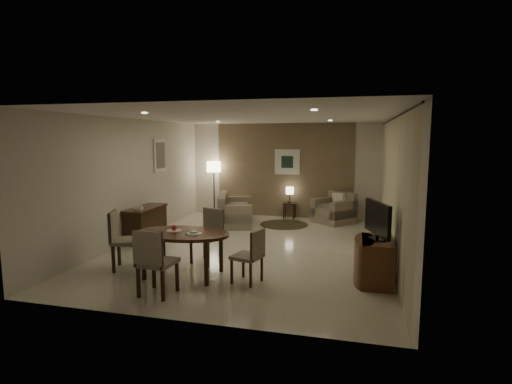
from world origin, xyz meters
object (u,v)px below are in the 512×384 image
(dining_table, at_px, (183,254))
(chair_right, at_px, (247,256))
(armchair, at_px, (333,208))
(chair_near, at_px, (158,261))
(chair_left, at_px, (128,240))
(sofa, at_px, (235,209))
(tv_cabinet, at_px, (377,261))
(side_table, at_px, (290,210))
(chair_far, at_px, (206,236))
(floor_lamp, at_px, (214,188))
(console_desk, at_px, (146,224))

(dining_table, relative_size, chair_right, 1.81)
(armchair, bearing_deg, chair_near, -70.72)
(chair_left, relative_size, sofa, 0.60)
(chair_left, height_order, sofa, chair_left)
(chair_near, bearing_deg, chair_left, -37.06)
(chair_near, height_order, armchair, chair_near)
(tv_cabinet, xyz_separation_m, chair_near, (-3.12, -1.28, 0.15))
(chair_left, xyz_separation_m, side_table, (2.00, 5.10, -0.29))
(dining_table, bearing_deg, chair_far, 82.16)
(chair_far, xyz_separation_m, sofa, (-0.48, 3.36, -0.09))
(tv_cabinet, xyz_separation_m, chair_left, (-4.19, -0.35, 0.16))
(armchair, relative_size, floor_lamp, 0.58)
(chair_far, height_order, armchair, chair_far)
(chair_left, bearing_deg, side_table, -41.69)
(side_table, bearing_deg, sofa, -140.13)
(tv_cabinet, distance_m, floor_lamp, 6.47)
(chair_left, bearing_deg, chair_far, -81.05)
(dining_table, bearing_deg, chair_left, 174.86)
(console_desk, bearing_deg, sofa, 56.87)
(console_desk, xyz_separation_m, chair_right, (2.90, -1.99, 0.06))
(dining_table, distance_m, side_table, 5.28)
(dining_table, height_order, chair_near, chair_near)
(armchair, bearing_deg, side_table, -153.59)
(console_desk, height_order, armchair, armchair)
(floor_lamp, bearing_deg, dining_table, -75.33)
(console_desk, relative_size, floor_lamp, 0.75)
(floor_lamp, bearing_deg, tv_cabinet, -46.55)
(side_table, bearing_deg, armchair, -13.76)
(sofa, bearing_deg, console_desk, 130.77)
(chair_far, distance_m, side_table, 4.51)
(sofa, bearing_deg, chair_left, 153.78)
(console_desk, bearing_deg, chair_near, -57.54)
(sofa, bearing_deg, chair_right, -176.59)
(chair_near, height_order, chair_right, chair_near)
(chair_near, distance_m, sofa, 4.97)
(chair_near, bearing_deg, chair_right, -140.62)
(console_desk, bearing_deg, chair_left, -69.20)
(dining_table, xyz_separation_m, chair_near, (-0.02, -0.84, 0.13))
(side_table, bearing_deg, chair_left, -111.47)
(tv_cabinet, distance_m, dining_table, 3.13)
(chair_right, bearing_deg, chair_left, -77.75)
(chair_far, bearing_deg, chair_near, -77.77)
(dining_table, distance_m, chair_right, 1.11)
(chair_left, relative_size, armchair, 1.11)
(chair_right, xyz_separation_m, sofa, (-1.47, 4.16, -0.03))
(chair_right, height_order, sofa, chair_right)
(chair_near, height_order, chair_left, chair_left)
(tv_cabinet, bearing_deg, chair_far, 173.89)
(chair_near, relative_size, armchair, 1.08)
(chair_far, bearing_deg, chair_right, -22.22)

